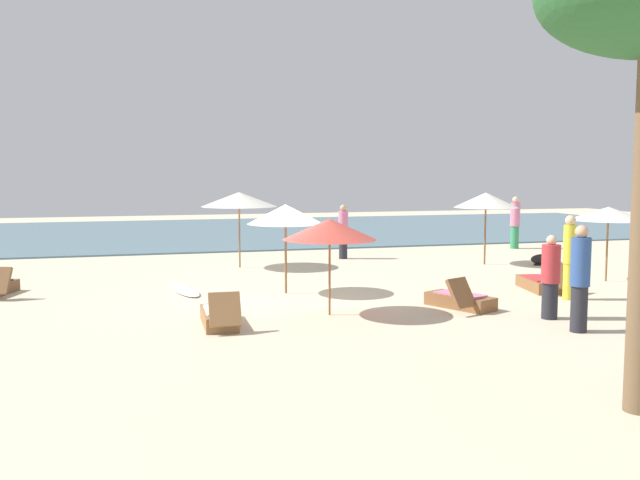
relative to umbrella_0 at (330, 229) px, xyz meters
name	(u,v)px	position (x,y,z in m)	size (l,w,h in m)	color
ground_plane	(284,297)	(-0.47, 2.20, -1.75)	(60.00, 60.00, 0.00)	beige
ocean_water	(204,232)	(-0.47, 19.20, -1.72)	(48.00, 16.00, 0.06)	slate
umbrella_0	(330,229)	(0.00, 0.00, 0.00)	(1.90, 1.90, 1.96)	brown
umbrella_1	(239,199)	(-0.67, 7.36, 0.30)	(2.26, 2.26, 2.26)	brown
umbrella_2	(286,214)	(-0.30, 2.68, 0.14)	(1.81, 1.81, 2.12)	brown
umbrella_3	(608,214)	(8.23, 2.20, 0.04)	(1.99, 1.99, 1.96)	brown
umbrella_4	(486,200)	(6.75, 6.02, 0.25)	(1.95, 1.95, 2.22)	brown
lounger_0	(460,300)	(2.86, -0.09, -1.57)	(1.24, 1.73, 0.74)	brown
lounger_1	(219,317)	(-2.28, -0.42, -1.57)	(0.64, 1.66, 0.74)	olive
lounger_2	(541,283)	(5.76, 1.40, -1.57)	(0.88, 1.77, 0.68)	brown
person_0	(569,256)	(5.68, 0.18, -0.74)	(0.31, 0.31, 1.92)	yellow
person_1	(343,231)	(2.94, 8.51, -0.84)	(0.35, 0.35, 1.78)	#26262D
person_3	(515,222)	(9.97, 9.67, -0.77)	(0.42, 0.42, 1.93)	#338C59
person_4	(550,277)	(4.09, -1.50, -0.92)	(0.49, 0.49, 1.66)	#26262D
person_5	(580,278)	(3.95, -2.63, -0.75)	(0.48, 0.48, 1.95)	#26262D
dog	(543,259)	(8.39, 5.39, -1.56)	(0.78, 0.38, 0.36)	black
surfboard	(185,290)	(-2.61, 3.57, -1.71)	(0.83, 2.12, 0.07)	silver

